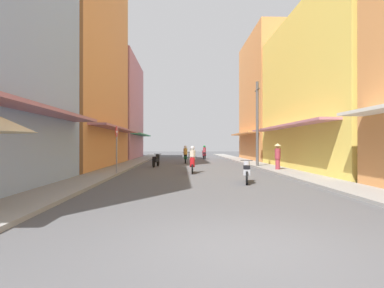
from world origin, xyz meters
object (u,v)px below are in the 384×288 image
(pedestrian_far, at_px, (278,156))
(motorbike_maroon, at_px, (204,153))
(motorbike_silver, at_px, (247,171))
(utility_pole, at_px, (257,123))
(motorbike_white, at_px, (191,154))
(street_sign_no_entry, at_px, (117,143))
(motorbike_red, at_px, (192,161))
(motorbike_black, at_px, (156,160))
(motorbike_green, at_px, (185,155))

(pedestrian_far, bearing_deg, motorbike_maroon, 101.63)
(motorbike_silver, distance_m, utility_pole, 9.70)
(motorbike_maroon, xyz_separation_m, motorbike_white, (-1.42, 3.92, -0.20))
(street_sign_no_entry, bearing_deg, pedestrian_far, 11.58)
(motorbike_red, distance_m, motorbike_white, 21.17)
(motorbike_black, bearing_deg, motorbike_white, 79.21)
(motorbike_green, relative_size, utility_pole, 0.29)
(motorbike_white, distance_m, motorbike_silver, 25.89)
(motorbike_white, bearing_deg, motorbike_green, -94.06)
(motorbike_silver, bearing_deg, street_sign_no_entry, 149.60)
(motorbike_red, distance_m, pedestrian_far, 5.42)
(motorbike_white, distance_m, pedestrian_far, 20.74)
(motorbike_silver, xyz_separation_m, pedestrian_far, (3.15, 5.66, 0.47))
(motorbike_green, height_order, utility_pole, utility_pole)
(motorbike_black, relative_size, street_sign_no_entry, 0.68)
(motorbike_red, bearing_deg, motorbike_white, 88.48)
(motorbike_maroon, height_order, utility_pole, utility_pole)
(motorbike_red, xyz_separation_m, utility_pole, (4.87, 4.24, 2.48))
(motorbike_red, xyz_separation_m, street_sign_no_entry, (-4.16, -0.96, 1.01))
(pedestrian_far, bearing_deg, motorbike_white, 103.28)
(pedestrian_far, bearing_deg, motorbike_green, 123.83)
(motorbike_maroon, relative_size, motorbike_white, 1.02)
(motorbike_white, height_order, motorbike_green, motorbike_green)
(motorbike_maroon, bearing_deg, motorbike_red, -96.54)
(motorbike_white, xyz_separation_m, motorbike_green, (-0.84, -11.82, 0.20))
(street_sign_no_entry, bearing_deg, motorbike_maroon, 71.37)
(motorbike_maroon, xyz_separation_m, utility_pole, (2.89, -13.01, 2.48))
(motorbike_green, bearing_deg, street_sign_no_entry, -110.66)
(motorbike_black, xyz_separation_m, utility_pole, (7.38, -0.78, 2.68))
(motorbike_black, xyz_separation_m, motorbike_silver, (4.69, -9.71, 0.00))
(motorbike_black, height_order, utility_pole, utility_pole)
(motorbike_red, bearing_deg, motorbike_silver, -65.09)
(street_sign_no_entry, bearing_deg, utility_pole, 29.95)
(street_sign_no_entry, bearing_deg, motorbike_black, 74.60)
(motorbike_maroon, xyz_separation_m, pedestrian_far, (3.35, -16.27, 0.27))
(motorbike_white, distance_m, motorbike_black, 16.43)
(motorbike_silver, bearing_deg, motorbike_white, 93.57)
(motorbike_green, distance_m, utility_pole, 7.66)
(motorbike_black, xyz_separation_m, pedestrian_far, (7.84, -4.05, 0.47))
(motorbike_red, xyz_separation_m, motorbike_silver, (2.17, -4.68, -0.20))
(motorbike_maroon, height_order, motorbike_green, same)
(motorbike_silver, relative_size, street_sign_no_entry, 0.67)
(motorbike_white, xyz_separation_m, motorbike_silver, (1.61, -25.84, 0.00))
(motorbike_red, height_order, motorbike_white, motorbike_red)
(utility_pole, bearing_deg, street_sign_no_entry, -150.05)
(motorbike_maroon, relative_size, motorbike_black, 1.01)
(motorbike_white, xyz_separation_m, utility_pole, (4.31, -16.92, 2.68))
(motorbike_green, height_order, motorbike_silver, motorbike_green)
(utility_pole, height_order, street_sign_no_entry, utility_pole)
(motorbike_black, relative_size, pedestrian_far, 1.04)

